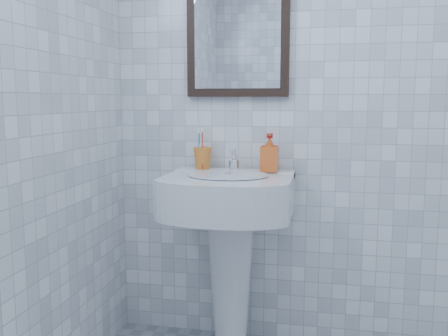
# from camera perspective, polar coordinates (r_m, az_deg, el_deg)

# --- Properties ---
(wall_back) EXTENTS (2.20, 0.02, 2.50)m
(wall_back) POSITION_cam_1_polar(r_m,az_deg,el_deg) (2.45, 12.92, 8.18)
(wall_back) COLOR white
(wall_back) RESTS_ON ground
(washbasin) EXTENTS (0.58, 0.43, 0.89)m
(washbasin) POSITION_cam_1_polar(r_m,az_deg,el_deg) (2.37, 0.66, -7.52)
(washbasin) COLOR white
(washbasin) RESTS_ON ground
(faucet) EXTENTS (0.05, 0.11, 0.12)m
(faucet) POSITION_cam_1_polar(r_m,az_deg,el_deg) (2.40, 1.15, 0.87)
(faucet) COLOR silver
(faucet) RESTS_ON washbasin
(toothbrush_cup) EXTENTS (0.11, 0.11, 0.11)m
(toothbrush_cup) POSITION_cam_1_polar(r_m,az_deg,el_deg) (2.46, -2.47, 1.13)
(toothbrush_cup) COLOR orange
(toothbrush_cup) RESTS_ON washbasin
(soap_dispenser) EXTENTS (0.08, 0.08, 0.18)m
(soap_dispenser) POSITION_cam_1_polar(r_m,az_deg,el_deg) (2.38, 5.22, 1.77)
(soap_dispenser) COLOR #E45B16
(soap_dispenser) RESTS_ON washbasin
(wall_mirror) EXTENTS (0.50, 0.04, 0.62)m
(wall_mirror) POSITION_cam_1_polar(r_m,az_deg,el_deg) (2.49, 1.57, 15.29)
(wall_mirror) COLOR black
(wall_mirror) RESTS_ON wall_back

